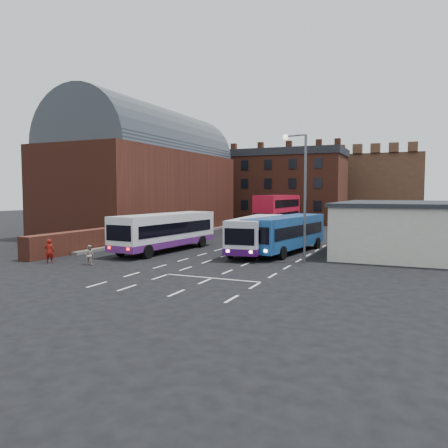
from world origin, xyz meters
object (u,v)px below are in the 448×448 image
at_px(bus_blue, 286,231).
at_px(bus_red_double, 278,212).
at_px(pedestrian_red, 49,251).
at_px(street_lamp, 301,185).
at_px(bus_white_outbound, 166,229).
at_px(bus_white_inbound, 257,232).
at_px(pedestrian_beige, 89,255).

distance_m(bus_blue, bus_red_double, 21.27).
bearing_deg(bus_blue, pedestrian_red, 48.34).
xyz_separation_m(bus_red_double, street_lamp, (9.10, -24.58, 3.06)).
xyz_separation_m(bus_blue, street_lamp, (2.29, -4.44, 3.76)).
distance_m(bus_red_double, pedestrian_red, 32.95).
height_order(bus_blue, pedestrian_red, bus_blue).
height_order(bus_blue, street_lamp, street_lamp).
bearing_deg(street_lamp, bus_blue, 117.23).
height_order(bus_white_outbound, bus_white_inbound, bus_white_outbound).
relative_size(bus_red_double, street_lamp, 1.28).
bearing_deg(bus_red_double, bus_white_outbound, 83.77).
bearing_deg(bus_blue, bus_white_outbound, 25.51).
bearing_deg(street_lamp, pedestrian_beige, -152.05).
distance_m(bus_red_double, street_lamp, 26.39).
distance_m(bus_white_outbound, pedestrian_beige, 8.48).
bearing_deg(bus_blue, bus_white_inbound, 34.79).
bearing_deg(bus_red_double, pedestrian_red, 78.35).
relative_size(bus_white_outbound, street_lamp, 1.30).
xyz_separation_m(bus_white_inbound, street_lamp, (4.49, -3.32, 3.80)).
bearing_deg(bus_blue, bus_red_double, -63.42).
relative_size(bus_white_inbound, bus_red_double, 0.94).
xyz_separation_m(bus_red_double, pedestrian_beige, (-4.06, -31.56, -1.81)).
xyz_separation_m(pedestrian_red, pedestrian_beige, (3.16, 0.55, -0.17)).
distance_m(bus_white_outbound, bus_red_double, 23.44).
distance_m(bus_white_outbound, pedestrian_red, 9.89).
height_order(bus_red_double, street_lamp, street_lamp).
height_order(bus_blue, pedestrian_beige, bus_blue).
bearing_deg(bus_white_outbound, bus_red_double, 87.26).
bearing_deg(bus_blue, street_lamp, 125.10).
distance_m(bus_blue, pedestrian_beige, 15.81).
xyz_separation_m(bus_blue, pedestrian_red, (-14.03, -11.97, -0.95)).
bearing_deg(street_lamp, pedestrian_red, -155.23).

